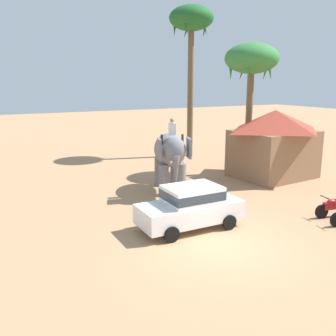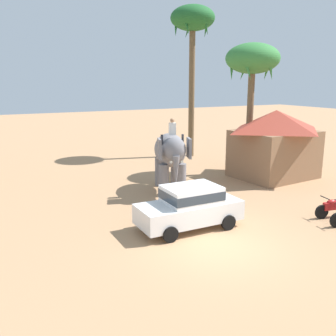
{
  "view_description": "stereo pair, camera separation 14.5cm",
  "coord_description": "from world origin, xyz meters",
  "px_view_note": "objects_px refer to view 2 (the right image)",
  "views": [
    {
      "loc": [
        -7.37,
        -9.96,
        5.67
      ],
      "look_at": [
        0.84,
        5.53,
        1.6
      ],
      "focal_mm": 40.35,
      "sensor_mm": 36.0,
      "label": 1
    },
    {
      "loc": [
        -7.24,
        -10.02,
        5.67
      ],
      "look_at": [
        0.84,
        5.53,
        1.6
      ],
      "focal_mm": 40.35,
      "sensor_mm": 36.0,
      "label": 2
    }
  ],
  "objects_px": {
    "palm_tree_behind_elephant": "(252,62)",
    "palm_tree_left_of_road": "(193,25)",
    "car_sedan_foreground": "(190,205)",
    "motorcycle_mid_row": "(334,207)",
    "elephant_with_mahout": "(171,154)",
    "roadside_hut": "(275,142)"
  },
  "relations": [
    {
      "from": "palm_tree_behind_elephant",
      "to": "palm_tree_left_of_road",
      "type": "bearing_deg",
      "value": 92.88
    },
    {
      "from": "car_sedan_foreground",
      "to": "motorcycle_mid_row",
      "type": "distance_m",
      "value": 6.29
    },
    {
      "from": "car_sedan_foreground",
      "to": "elephant_with_mahout",
      "type": "bearing_deg",
      "value": 70.52
    },
    {
      "from": "palm_tree_left_of_road",
      "to": "roadside_hut",
      "type": "bearing_deg",
      "value": -82.74
    },
    {
      "from": "car_sedan_foreground",
      "to": "roadside_hut",
      "type": "relative_size",
      "value": 0.77
    },
    {
      "from": "roadside_hut",
      "to": "motorcycle_mid_row",
      "type": "bearing_deg",
      "value": -111.72
    },
    {
      "from": "car_sedan_foreground",
      "to": "motorcycle_mid_row",
      "type": "bearing_deg",
      "value": -16.71
    },
    {
      "from": "car_sedan_foreground",
      "to": "palm_tree_left_of_road",
      "type": "relative_size",
      "value": 0.38
    },
    {
      "from": "car_sedan_foreground",
      "to": "motorcycle_mid_row",
      "type": "relative_size",
      "value": 2.3
    },
    {
      "from": "elephant_with_mahout",
      "to": "palm_tree_left_of_road",
      "type": "xyz_separation_m",
      "value": [
        5.86,
        7.74,
        7.57
      ]
    },
    {
      "from": "palm_tree_left_of_road",
      "to": "roadside_hut",
      "type": "height_order",
      "value": "palm_tree_left_of_road"
    },
    {
      "from": "motorcycle_mid_row",
      "to": "palm_tree_behind_elephant",
      "type": "bearing_deg",
      "value": 76.71
    },
    {
      "from": "palm_tree_behind_elephant",
      "to": "palm_tree_left_of_road",
      "type": "distance_m",
      "value": 7.0
    },
    {
      "from": "elephant_with_mahout",
      "to": "motorcycle_mid_row",
      "type": "distance_m",
      "value": 8.09
    },
    {
      "from": "palm_tree_behind_elephant",
      "to": "roadside_hut",
      "type": "height_order",
      "value": "palm_tree_behind_elephant"
    },
    {
      "from": "elephant_with_mahout",
      "to": "motorcycle_mid_row",
      "type": "bearing_deg",
      "value": -57.34
    },
    {
      "from": "motorcycle_mid_row",
      "to": "roadside_hut",
      "type": "height_order",
      "value": "roadside_hut"
    },
    {
      "from": "elephant_with_mahout",
      "to": "palm_tree_behind_elephant",
      "type": "relative_size",
      "value": 0.51
    },
    {
      "from": "car_sedan_foreground",
      "to": "palm_tree_behind_elephant",
      "type": "bearing_deg",
      "value": 38.21
    },
    {
      "from": "elephant_with_mahout",
      "to": "palm_tree_behind_elephant",
      "type": "distance_m",
      "value": 7.91
    },
    {
      "from": "palm_tree_behind_elephant",
      "to": "palm_tree_left_of_road",
      "type": "xyz_separation_m",
      "value": [
        -0.32,
        6.4,
        2.83
      ]
    },
    {
      "from": "elephant_with_mahout",
      "to": "roadside_hut",
      "type": "xyz_separation_m",
      "value": [
        6.87,
        -0.19,
        0.13
      ]
    }
  ]
}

